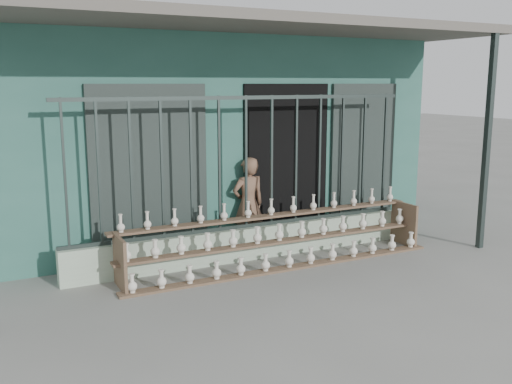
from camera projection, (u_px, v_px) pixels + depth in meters
name	position (u px, v px, depth m)	size (l,w,h in m)	color
ground	(294.00, 288.00, 6.80)	(60.00, 60.00, 0.00)	slate
workshop_building	(175.00, 128.00, 10.21)	(7.40, 6.60, 3.21)	#2D6054
parapet_wall	(246.00, 243.00, 7.89)	(5.00, 0.20, 0.45)	#ADC5A8
security_fence	(246.00, 163.00, 7.68)	(5.00, 0.04, 1.80)	#283330
shelf_rack	(280.00, 238.00, 7.64)	(4.50, 0.68, 0.85)	brown
elderly_woman	(248.00, 204.00, 8.22)	(0.50, 0.33, 1.37)	brown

